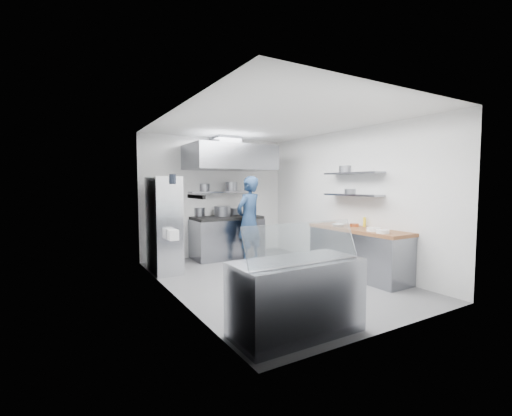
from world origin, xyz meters
TOP-DOWN VIEW (x-y plane):
  - floor at (0.00, 0.00)m, footprint 5.00×5.00m
  - ceiling at (0.00, 0.00)m, footprint 5.00×5.00m
  - wall_back at (0.00, 2.50)m, footprint 3.60×2.80m
  - wall_front at (0.00, -2.50)m, footprint 3.60×2.80m
  - wall_left at (-1.80, 0.00)m, footprint 2.80×5.00m
  - wall_right at (1.80, 0.00)m, footprint 2.80×5.00m
  - gas_range at (0.10, 2.10)m, footprint 1.60×0.80m
  - cooktop at (0.10, 2.10)m, footprint 1.57×0.78m
  - stock_pot_left at (-0.42, 2.50)m, footprint 0.25×0.25m
  - stock_pot_mid at (0.02, 2.18)m, footprint 0.38×0.38m
  - stock_pot_right at (0.50, 2.46)m, footprint 0.28×0.28m
  - over_range_shelf at (0.10, 2.34)m, footprint 1.60×0.30m
  - shelf_pot_a at (-0.28, 2.56)m, footprint 0.28×0.28m
  - shelf_pot_b at (0.28, 2.23)m, footprint 0.28×0.28m
  - extractor_hood at (0.10, 1.93)m, footprint 1.90×1.15m
  - hood_duct at (0.10, 2.15)m, footprint 0.55×0.55m
  - red_firebox at (-1.25, 2.44)m, footprint 0.22×0.10m
  - chef at (0.29, 1.41)m, footprint 0.80×0.67m
  - wire_rack at (-1.53, 1.52)m, footprint 0.50×0.90m
  - rack_bin_a at (-1.53, 0.94)m, footprint 0.16×0.21m
  - rack_bin_b at (-1.53, 1.30)m, footprint 0.15×0.20m
  - rack_jar at (-1.48, 1.06)m, footprint 0.12×0.12m
  - knife_strip at (-1.78, -0.90)m, footprint 0.04×0.55m
  - prep_counter_base at (1.48, -0.60)m, footprint 0.62×2.00m
  - prep_counter_top at (1.48, -0.60)m, footprint 0.65×2.04m
  - plate_stack_a at (1.31, -1.30)m, footprint 0.21×0.21m
  - plate_stack_b at (1.38, -1.05)m, footprint 0.24×0.24m
  - copper_pan at (1.58, -0.42)m, footprint 0.16×0.16m
  - squeeze_bottle at (1.73, -0.53)m, footprint 0.05×0.05m
  - mixing_bowl at (1.28, -0.30)m, footprint 0.29×0.29m
  - wall_shelf_lower at (1.64, -0.30)m, footprint 0.30×1.30m
  - wall_shelf_upper at (1.64, -0.30)m, footprint 0.30×1.30m
  - shelf_pot_c at (1.47, -0.40)m, footprint 0.21×0.21m
  - shelf_pot_d at (1.79, 0.04)m, footprint 0.27×0.27m
  - display_case at (-1.00, -2.00)m, footprint 1.50×0.70m
  - display_glass at (-1.00, -2.12)m, footprint 1.47×0.19m

SIDE VIEW (x-z plane):
  - floor at x=0.00m, z-range 0.00..0.00m
  - prep_counter_base at x=1.48m, z-range 0.00..0.84m
  - display_case at x=-1.00m, z-range 0.00..0.85m
  - gas_range at x=0.10m, z-range 0.00..0.90m
  - rack_bin_a at x=-1.53m, z-range 0.71..0.89m
  - prep_counter_top at x=1.48m, z-range 0.84..0.90m
  - wire_rack at x=-1.53m, z-range 0.00..1.85m
  - mixing_bowl at x=1.28m, z-range 0.90..0.96m
  - cooktop at x=0.10m, z-range 0.90..0.96m
  - plate_stack_a at x=1.31m, z-range 0.90..0.96m
  - plate_stack_b at x=1.38m, z-range 0.90..0.96m
  - copper_pan at x=1.58m, z-range 0.90..0.96m
  - chef at x=0.29m, z-range 0.00..1.88m
  - squeeze_bottle at x=1.73m, z-range 0.90..1.08m
  - stock_pot_right at x=0.50m, z-range 0.96..1.12m
  - stock_pot_left at x=-0.42m, z-range 0.96..1.16m
  - display_glass at x=-1.00m, z-range 0.86..1.28m
  - stock_pot_mid at x=0.02m, z-range 0.96..1.20m
  - rack_bin_b at x=-1.53m, z-range 1.21..1.39m
  - wall_back at x=0.00m, z-range 1.39..1.41m
  - wall_front at x=0.00m, z-range 1.39..1.41m
  - wall_left at x=-1.80m, z-range 1.39..1.41m
  - wall_right at x=1.80m, z-range 1.39..1.41m
  - red_firebox at x=-1.25m, z-range 1.29..1.55m
  - wall_shelf_lower at x=1.64m, z-range 1.48..1.52m
  - over_range_shelf at x=0.10m, z-range 1.50..1.54m
  - knife_strip at x=-1.78m, z-range 1.53..1.57m
  - shelf_pot_c at x=1.47m, z-range 1.52..1.62m
  - shelf_pot_a at x=-0.28m, z-range 1.54..1.72m
  - shelf_pot_b at x=0.28m, z-range 1.54..1.76m
  - rack_jar at x=-1.48m, z-range 1.71..1.89m
  - wall_shelf_upper at x=1.64m, z-range 1.90..1.94m
  - shelf_pot_d at x=1.79m, z-range 1.94..2.08m
  - extractor_hood at x=0.10m, z-range 2.02..2.57m
  - hood_duct at x=0.10m, z-range 2.56..2.80m
  - ceiling at x=0.00m, z-range 2.80..2.80m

